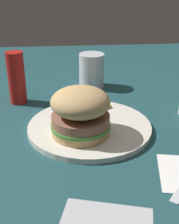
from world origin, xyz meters
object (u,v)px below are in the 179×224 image
sandwich (80,112)px  ketchup_bottle (17,78)px  plate (89,127)px  drink_glass (92,72)px  fries_pile (95,109)px

sandwich → ketchup_bottle: bearing=-143.4°
plate → drink_glass: (-0.26, 0.03, 0.04)m
drink_glass → ketchup_bottle: bearing=-64.0°
ketchup_bottle → fries_pile: bearing=63.0°
fries_pile → drink_glass: 0.20m
sandwich → fries_pile: bearing=159.4°
ketchup_bottle → sandwich: bearing=36.6°
fries_pile → sandwich: bearing=-20.6°
fries_pile → drink_glass: drink_glass is taller
fries_pile → ketchup_bottle: 0.22m
sandwich → ketchup_bottle: (-0.20, -0.15, 0.01)m
plate → sandwich: size_ratio=2.19×
plate → fries_pile: 0.07m
plate → sandwich: 0.07m
plate → drink_glass: drink_glass is taller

